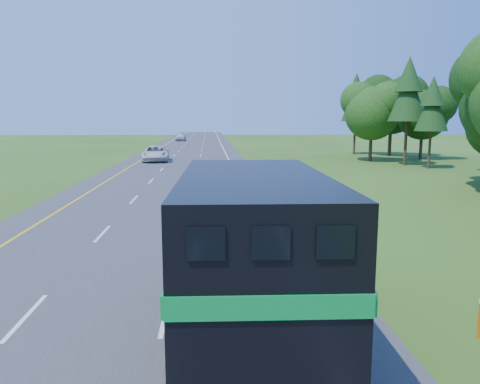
{
  "coord_description": "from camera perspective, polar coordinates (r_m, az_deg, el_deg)",
  "views": [
    {
      "loc": [
        3.03,
        -0.99,
        5.21
      ],
      "look_at": [
        4.5,
        21.18,
        1.7
      ],
      "focal_mm": 35.0,
      "sensor_mm": 36.0,
      "label": 1
    }
  ],
  "objects": [
    {
      "name": "horse_truck",
      "position": [
        10.47,
        1.35,
        -7.66
      ],
      "size": [
        3.12,
        9.26,
        4.06
      ],
      "rotation": [
        0.0,
        0.0,
        -0.03
      ],
      "color": "black",
      "rests_on": "road"
    },
    {
      "name": "far_car",
      "position": [
        110.29,
        -7.24,
        6.68
      ],
      "size": [
        2.48,
        5.39,
        1.79
      ],
      "primitive_type": "imported",
      "rotation": [
        0.0,
        0.0,
        -0.07
      ],
      "color": "silver",
      "rests_on": "road"
    },
    {
      "name": "road",
      "position": [
        51.35,
        -7.17,
        3.1
      ],
      "size": [
        15.0,
        260.0,
        0.04
      ],
      "primitive_type": "cube",
      "color": "#38383A",
      "rests_on": "ground"
    },
    {
      "name": "white_suv",
      "position": [
        58.02,
        -10.25,
        4.64
      ],
      "size": [
        3.58,
        6.92,
        1.87
      ],
      "primitive_type": "imported",
      "rotation": [
        0.0,
        0.0,
        0.07
      ],
      "color": "silver",
      "rests_on": "road"
    },
    {
      "name": "lane_markings",
      "position": [
        51.34,
        -7.17,
        3.13
      ],
      "size": [
        11.15,
        260.0,
        0.01
      ],
      "color": "yellow",
      "rests_on": "road"
    }
  ]
}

